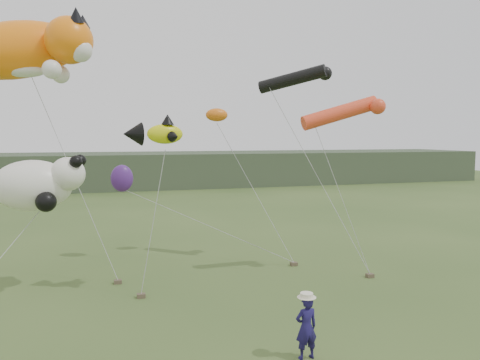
{
  "coord_description": "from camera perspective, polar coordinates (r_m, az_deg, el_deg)",
  "views": [
    {
      "loc": [
        -3.94,
        -12.88,
        6.05
      ],
      "look_at": [
        0.78,
        3.0,
        4.49
      ],
      "focal_mm": 35.0,
      "sensor_mm": 36.0,
      "label": 1
    }
  ],
  "objects": [
    {
      "name": "ground",
      "position": [
        14.77,
        0.44,
        -18.81
      ],
      "size": [
        120.0,
        120.0,
        0.0
      ],
      "primitive_type": "plane",
      "color": "#385123",
      "rests_on": "ground"
    },
    {
      "name": "headland",
      "position": [
        57.73,
        -15.68,
        1.07
      ],
      "size": [
        90.0,
        13.0,
        4.0
      ],
      "color": "#2D3D28",
      "rests_on": "ground"
    },
    {
      "name": "festival_attendant",
      "position": [
        13.42,
        8.08,
        -17.38
      ],
      "size": [
        0.66,
        0.46,
        1.75
      ],
      "primitive_type": "imported",
      "rotation": [
        0.0,
        0.0,
        3.21
      ],
      "color": "#1A134A",
      "rests_on": "ground"
    },
    {
      "name": "sandbag_anchors",
      "position": [
        19.2,
        -6.02,
        -12.78
      ],
      "size": [
        16.11,
        4.19,
        0.16
      ],
      "color": "brown",
      "rests_on": "ground"
    },
    {
      "name": "cat_kite",
      "position": [
        22.56,
        -24.43,
        14.35
      ],
      "size": [
        7.06,
        3.77,
        3.41
      ],
      "color": "orange",
      "rests_on": "ground"
    },
    {
      "name": "fish_kite",
      "position": [
        17.82,
        -10.54,
        5.62
      ],
      "size": [
        2.31,
        1.55,
        1.18
      ],
      "color": "#D0D50D",
      "rests_on": "ground"
    },
    {
      "name": "tube_kites",
      "position": [
        21.67,
        10.04,
        10.16
      ],
      "size": [
        4.42,
        4.81,
        3.09
      ],
      "color": "black",
      "rests_on": "ground"
    },
    {
      "name": "panda_kite",
      "position": [
        19.56,
        -23.35,
        -0.45
      ],
      "size": [
        3.45,
        2.23,
        2.14
      ],
      "color": "white",
      "rests_on": "ground"
    },
    {
      "name": "misc_kites",
      "position": [
        23.36,
        -10.6,
        2.68
      ],
      "size": [
        5.74,
        1.2,
        4.09
      ],
      "color": "orange",
      "rests_on": "ground"
    }
  ]
}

